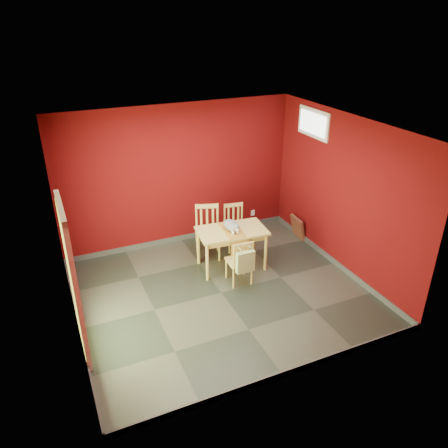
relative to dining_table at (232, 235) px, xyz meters
name	(u,v)px	position (x,y,z in m)	size (l,w,h in m)	color
ground	(221,293)	(-0.50, -0.67, -0.65)	(4.50, 4.50, 0.00)	#2D342D
room_shell	(221,290)	(-0.50, -0.67, -0.60)	(4.50, 4.50, 4.50)	#57090B
doorway	(72,278)	(-2.73, -1.07, 0.48)	(0.06, 1.01, 2.13)	#B7D838
window	(313,123)	(1.73, 0.33, 1.70)	(0.05, 0.90, 0.50)	white
outlet_plate	(253,213)	(1.10, 1.31, -0.35)	(0.08, 0.01, 0.12)	silver
dining_table	(232,235)	(0.00, 0.00, 0.00)	(1.24, 0.80, 0.74)	#D1B961
table_runner	(234,235)	(0.00, -0.11, 0.04)	(0.38, 0.69, 0.33)	#B57B2E
chair_far_left	(208,231)	(-0.23, 0.56, -0.15)	(0.58, 0.58, 0.98)	#D1B961
chair_far_right	(235,226)	(0.37, 0.63, -0.20)	(0.46, 0.46, 0.87)	#D1B961
chair_near	(240,261)	(-0.09, -0.52, -0.23)	(0.40, 0.40, 0.82)	#D1B961
tote_bag	(245,262)	(-0.09, -0.72, -0.13)	(0.31, 0.19, 0.43)	#9DB171
cat	(231,224)	(-0.01, 0.01, 0.21)	(0.24, 0.46, 0.23)	slate
picture_frame	(298,227)	(1.69, 0.49, -0.43)	(0.18, 0.45, 0.44)	brown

